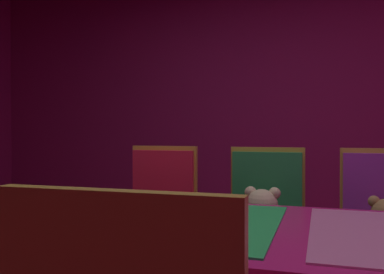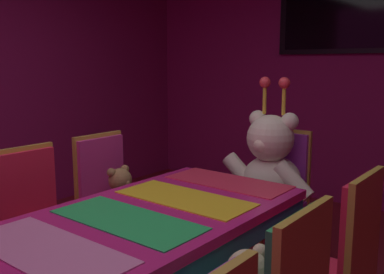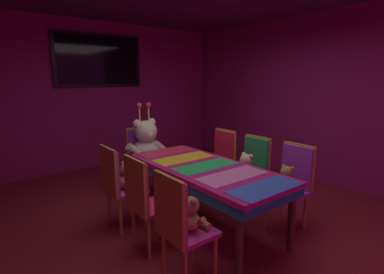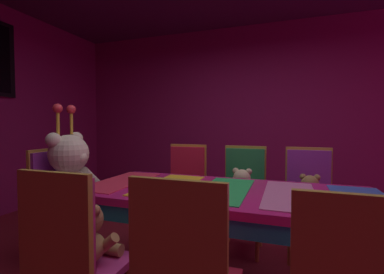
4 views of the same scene
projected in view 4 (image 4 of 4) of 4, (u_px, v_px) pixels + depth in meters
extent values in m
cube|color=#8C1959|center=(260.00, 112.00, 4.31)|extent=(0.12, 6.40, 2.80)
cube|color=#C61E72|center=(225.00, 193.00, 1.88)|extent=(0.90, 2.00, 0.05)
cube|color=teal|center=(225.00, 204.00, 1.89)|extent=(0.88, 1.96, 0.10)
cylinder|color=#4C3826|center=(141.00, 214.00, 2.56)|extent=(0.07, 0.07, 0.69)
cylinder|color=#4C3826|center=(357.00, 241.00, 1.96)|extent=(0.07, 0.07, 0.69)
cylinder|color=#4C3826|center=(84.00, 249.00, 1.84)|extent=(0.07, 0.07, 0.69)
cube|color=blue|center=(365.00, 201.00, 1.60)|extent=(0.77, 0.32, 0.01)
cube|color=pink|center=(290.00, 195.00, 1.74)|extent=(0.77, 0.32, 0.01)
cube|color=green|center=(225.00, 189.00, 1.88)|extent=(0.77, 0.32, 0.01)
cube|color=yellow|center=(170.00, 185.00, 2.02)|extent=(0.77, 0.32, 0.01)
cube|color=#E52D4C|center=(122.00, 181.00, 2.16)|extent=(0.77, 0.32, 0.01)
sphere|color=#9E7247|center=(346.00, 259.00, 1.03)|extent=(0.15, 0.15, 0.15)
sphere|color=tan|center=(343.00, 256.00, 1.08)|extent=(0.06, 0.06, 0.06)
sphere|color=#9E7247|center=(330.00, 244.00, 1.03)|extent=(0.06, 0.06, 0.06)
sphere|color=#9E7247|center=(364.00, 249.00, 0.99)|extent=(0.06, 0.06, 0.06)
cube|color=red|center=(179.00, 247.00, 1.06)|extent=(0.05, 0.38, 0.50)
cube|color=gold|center=(177.00, 250.00, 1.04)|extent=(0.03, 0.41, 0.55)
cube|color=#CC338C|center=(86.00, 268.00, 1.42)|extent=(0.40, 0.40, 0.04)
cube|color=#CC338C|center=(58.00, 230.00, 1.24)|extent=(0.05, 0.38, 0.50)
cube|color=gold|center=(54.00, 232.00, 1.22)|extent=(0.03, 0.41, 0.55)
ellipsoid|color=#9E7247|center=(86.00, 248.00, 1.41)|extent=(0.20, 0.20, 0.16)
sphere|color=#9E7247|center=(88.00, 220.00, 1.42)|extent=(0.16, 0.16, 0.16)
sphere|color=tan|center=(95.00, 219.00, 1.48)|extent=(0.06, 0.06, 0.06)
sphere|color=#9E7247|center=(76.00, 208.00, 1.42)|extent=(0.06, 0.06, 0.06)
sphere|color=#9E7247|center=(95.00, 211.00, 1.38)|extent=(0.06, 0.06, 0.06)
cylinder|color=#9E7247|center=(77.00, 239.00, 1.48)|extent=(0.06, 0.14, 0.13)
cylinder|color=#9E7247|center=(107.00, 244.00, 1.42)|extent=(0.06, 0.14, 0.13)
cylinder|color=#9E7247|center=(95.00, 246.00, 1.56)|extent=(0.07, 0.15, 0.07)
cylinder|color=#9E7247|center=(110.00, 249.00, 1.52)|extent=(0.07, 0.15, 0.07)
cube|color=purple|center=(309.00, 211.00, 2.37)|extent=(0.40, 0.40, 0.04)
cube|color=purple|center=(308.00, 177.00, 2.53)|extent=(0.05, 0.38, 0.50)
cube|color=gold|center=(308.00, 176.00, 2.55)|extent=(0.03, 0.41, 0.55)
cylinder|color=gold|center=(289.00, 227.00, 2.58)|extent=(0.04, 0.04, 0.42)
cylinder|color=gold|center=(326.00, 232.00, 2.48)|extent=(0.04, 0.04, 0.42)
cylinder|color=gold|center=(290.00, 241.00, 2.28)|extent=(0.04, 0.04, 0.42)
cylinder|color=gold|center=(332.00, 247.00, 2.17)|extent=(0.04, 0.04, 0.42)
ellipsoid|color=#9E7247|center=(309.00, 199.00, 2.36)|extent=(0.19, 0.19, 0.15)
sphere|color=#9E7247|center=(310.00, 184.00, 2.34)|extent=(0.15, 0.15, 0.15)
sphere|color=tan|center=(310.00, 187.00, 2.29)|extent=(0.06, 0.06, 0.06)
sphere|color=#9E7247|center=(317.00, 178.00, 2.34)|extent=(0.06, 0.06, 0.06)
sphere|color=#9E7247|center=(303.00, 177.00, 2.37)|extent=(0.06, 0.06, 0.06)
cylinder|color=#9E7247|center=(322.00, 199.00, 2.30)|extent=(0.05, 0.13, 0.13)
cylinder|color=#9E7247|center=(298.00, 197.00, 2.36)|extent=(0.05, 0.13, 0.13)
cylinder|color=#9E7247|center=(317.00, 209.00, 2.23)|extent=(0.06, 0.14, 0.06)
cylinder|color=#9E7247|center=(304.00, 208.00, 2.27)|extent=(0.06, 0.14, 0.06)
cube|color=#268C4C|center=(242.00, 205.00, 2.54)|extent=(0.40, 0.40, 0.04)
cube|color=#268C4C|center=(245.00, 173.00, 2.70)|extent=(0.05, 0.38, 0.50)
cube|color=gold|center=(245.00, 173.00, 2.72)|extent=(0.03, 0.41, 0.55)
cylinder|color=gold|center=(229.00, 221.00, 2.75)|extent=(0.04, 0.04, 0.42)
cylinder|color=gold|center=(261.00, 225.00, 2.65)|extent=(0.04, 0.04, 0.42)
cylinder|color=gold|center=(221.00, 233.00, 2.45)|extent=(0.04, 0.04, 0.42)
cylinder|color=gold|center=(257.00, 238.00, 2.35)|extent=(0.04, 0.04, 0.42)
ellipsoid|color=beige|center=(242.00, 193.00, 2.53)|extent=(0.20, 0.20, 0.16)
sphere|color=beige|center=(242.00, 178.00, 2.51)|extent=(0.16, 0.16, 0.16)
sphere|color=#FDDCAD|center=(241.00, 181.00, 2.46)|extent=(0.06, 0.06, 0.06)
sphere|color=beige|center=(249.00, 172.00, 2.50)|extent=(0.06, 0.06, 0.06)
sphere|color=beige|center=(236.00, 171.00, 2.55)|extent=(0.06, 0.06, 0.06)
cylinder|color=beige|center=(253.00, 194.00, 2.46)|extent=(0.06, 0.15, 0.14)
cylinder|color=beige|center=(230.00, 192.00, 2.53)|extent=(0.06, 0.15, 0.14)
cylinder|color=beige|center=(246.00, 204.00, 2.39)|extent=(0.07, 0.15, 0.07)
cylinder|color=beige|center=(234.00, 202.00, 2.43)|extent=(0.07, 0.15, 0.07)
cube|color=red|center=(182.00, 199.00, 2.76)|extent=(0.40, 0.40, 0.04)
cube|color=red|center=(188.00, 170.00, 2.91)|extent=(0.05, 0.38, 0.50)
cube|color=gold|center=(188.00, 169.00, 2.93)|extent=(0.03, 0.41, 0.55)
cylinder|color=gold|center=(173.00, 214.00, 2.97)|extent=(0.04, 0.04, 0.42)
cylinder|color=gold|center=(201.00, 217.00, 2.86)|extent=(0.04, 0.04, 0.42)
cylinder|color=gold|center=(161.00, 224.00, 2.67)|extent=(0.04, 0.04, 0.42)
cylinder|color=gold|center=(191.00, 228.00, 2.56)|extent=(0.04, 0.04, 0.42)
cube|color=purple|center=(67.00, 211.00, 2.37)|extent=(0.40, 0.40, 0.04)
cube|color=purple|center=(50.00, 179.00, 2.41)|extent=(0.38, 0.05, 0.50)
cube|color=gold|center=(48.00, 179.00, 2.42)|extent=(0.41, 0.03, 0.55)
cylinder|color=gold|center=(67.00, 227.00, 2.58)|extent=(0.04, 0.04, 0.42)
cylinder|color=gold|center=(94.00, 232.00, 2.47)|extent=(0.04, 0.04, 0.42)
cylinder|color=gold|center=(38.00, 241.00, 2.28)|extent=(0.04, 0.04, 0.42)
cylinder|color=gold|center=(68.00, 247.00, 2.17)|extent=(0.04, 0.04, 0.42)
ellipsoid|color=silver|center=(66.00, 188.00, 2.36)|extent=(0.42, 0.42, 0.33)
sphere|color=silver|center=(69.00, 154.00, 2.33)|extent=(0.33, 0.33, 0.33)
sphere|color=white|center=(79.00, 157.00, 2.29)|extent=(0.12, 0.12, 0.12)
sphere|color=silver|center=(76.00, 139.00, 2.46)|extent=(0.12, 0.12, 0.12)
sphere|color=silver|center=(53.00, 140.00, 2.22)|extent=(0.12, 0.12, 0.12)
cylinder|color=silver|center=(90.00, 180.00, 2.52)|extent=(0.30, 0.12, 0.28)
cylinder|color=silver|center=(54.00, 190.00, 2.13)|extent=(0.30, 0.12, 0.28)
cylinder|color=silver|center=(100.00, 200.00, 2.38)|extent=(0.31, 0.14, 0.14)
cylinder|color=silver|center=(82.00, 207.00, 2.17)|extent=(0.31, 0.14, 0.14)
cylinder|color=gold|center=(71.00, 122.00, 2.40)|extent=(0.03, 0.03, 0.22)
sphere|color=#E5333F|center=(71.00, 109.00, 2.40)|extent=(0.08, 0.08, 0.08)
cylinder|color=gold|center=(58.00, 122.00, 2.26)|extent=(0.03, 0.03, 0.22)
sphere|color=#E5333F|center=(58.00, 108.00, 2.26)|extent=(0.08, 0.08, 0.08)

